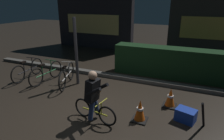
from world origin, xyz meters
TOP-DOWN VIEW (x-y plane):
  - ground_plane at (0.00, 0.00)m, footprint 40.00×40.00m
  - sidewalk_curb at (0.00, 2.20)m, footprint 12.00×0.24m
  - hedge_row at (1.80, 3.10)m, footprint 4.80×0.70m
  - storefront_left at (-3.45, 6.50)m, footprint 4.74×0.54m
  - storefront_right at (2.84, 7.20)m, footprint 4.12×0.54m
  - street_post at (-1.33, 1.20)m, footprint 0.10×0.10m
  - parked_bike_leftmost at (-3.24, 0.90)m, footprint 0.46×1.58m
  - parked_bike_left_mid at (-2.41, 0.92)m, footprint 0.46×1.58m
  - parked_bike_center_left at (-1.60, 0.97)m, footprint 0.58×1.54m
  - traffic_cone_near at (1.21, -0.10)m, footprint 0.36×0.36m
  - traffic_cone_far at (1.78, 0.86)m, footprint 0.36×0.36m
  - blue_crate at (2.21, 0.30)m, footprint 0.51×0.43m
  - cyclist at (0.22, -0.50)m, footprint 1.18×0.58m
  - closed_umbrella at (2.55, 0.05)m, footprint 0.19×0.45m

SIDE VIEW (x-z plane):
  - ground_plane at x=0.00m, z-range 0.00..0.00m
  - sidewalk_curb at x=0.00m, z-range 0.00..0.12m
  - blue_crate at x=2.21m, z-range 0.00..0.30m
  - traffic_cone_far at x=1.78m, z-range -0.01..0.50m
  - traffic_cone_near at x=1.21m, z-range -0.01..0.52m
  - parked_bike_left_mid at x=-2.41m, z-range -0.03..0.69m
  - parked_bike_leftmost at x=-3.24m, z-range -0.03..0.70m
  - parked_bike_center_left at x=-1.60m, z-range -0.03..0.71m
  - closed_umbrella at x=2.55m, z-range 0.00..0.77m
  - hedge_row at x=1.80m, z-range 0.00..1.10m
  - cyclist at x=0.22m, z-range 0.01..1.25m
  - street_post at x=-1.33m, z-range 0.00..2.22m
  - storefront_left at x=-3.45m, z-range -0.01..4.20m
  - storefront_right at x=2.84m, z-range -0.01..4.51m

